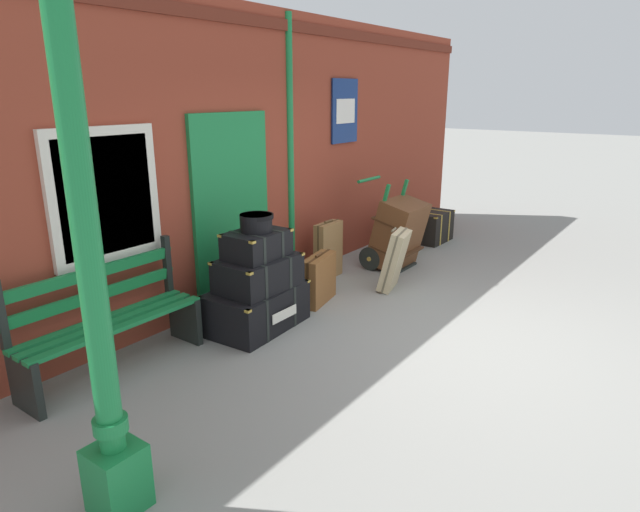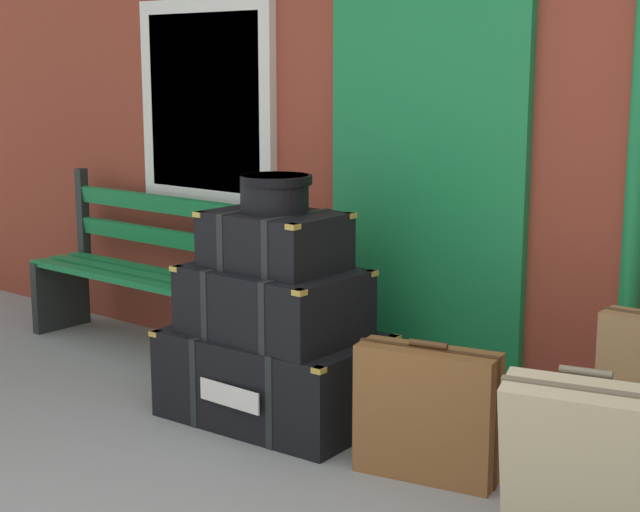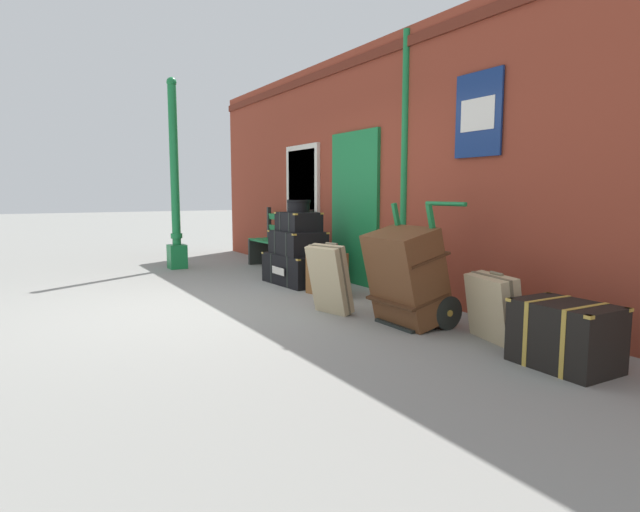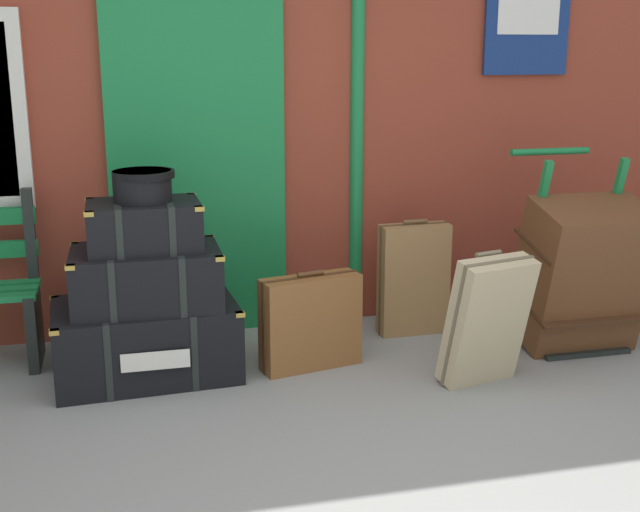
{
  "view_description": "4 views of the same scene",
  "coord_description": "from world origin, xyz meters",
  "px_view_note": "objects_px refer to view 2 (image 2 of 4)",
  "views": [
    {
      "loc": [
        -4.59,
        -1.77,
        2.3
      ],
      "look_at": [
        0.19,
        1.7,
        0.52
      ],
      "focal_mm": 30.6,
      "sensor_mm": 36.0,
      "label": 1
    },
    {
      "loc": [
        2.15,
        -1.52,
        1.66
      ],
      "look_at": [
        -0.68,
        1.92,
        0.78
      ],
      "focal_mm": 54.62,
      "sensor_mm": 36.0,
      "label": 2
    },
    {
      "loc": [
        5.63,
        -1.68,
        1.28
      ],
      "look_at": [
        0.11,
        1.55,
        0.5
      ],
      "focal_mm": 29.62,
      "sensor_mm": 36.0,
      "label": 3
    },
    {
      "loc": [
        -0.92,
        -2.71,
        1.81
      ],
      "look_at": [
        0.17,
        1.71,
        0.65
      ],
      "focal_mm": 45.99,
      "sensor_mm": 36.0,
      "label": 4
    }
  ],
  "objects_px": {
    "steamer_trunk_top": "(275,240)",
    "suitcase_beige": "(427,413)",
    "steamer_trunk_base": "(274,376)",
    "suitcase_slate": "(576,488)",
    "round_hatbox": "(275,191)",
    "platform_bench": "(145,274)",
    "steamer_trunk_middle": "(273,302)"
  },
  "relations": [
    {
      "from": "platform_bench",
      "to": "suitcase_slate",
      "type": "xyz_separation_m",
      "value": [
        3.18,
        -0.99,
        -0.08
      ]
    },
    {
      "from": "steamer_trunk_base",
      "to": "suitcase_beige",
      "type": "bearing_deg",
      "value": -6.4
    },
    {
      "from": "suitcase_slate",
      "to": "suitcase_beige",
      "type": "bearing_deg",
      "value": 150.74
    },
    {
      "from": "steamer_trunk_middle",
      "to": "steamer_trunk_top",
      "type": "bearing_deg",
      "value": 72.28
    },
    {
      "from": "suitcase_beige",
      "to": "suitcase_slate",
      "type": "distance_m",
      "value": 1.0
    },
    {
      "from": "platform_bench",
      "to": "steamer_trunk_top",
      "type": "distance_m",
      "value": 1.53
    },
    {
      "from": "suitcase_beige",
      "to": "suitcase_slate",
      "type": "relative_size",
      "value": 0.81
    },
    {
      "from": "steamer_trunk_base",
      "to": "suitcase_beige",
      "type": "distance_m",
      "value": 0.94
    },
    {
      "from": "steamer_trunk_base",
      "to": "steamer_trunk_top",
      "type": "height_order",
      "value": "steamer_trunk_top"
    },
    {
      "from": "platform_bench",
      "to": "steamer_trunk_base",
      "type": "distance_m",
      "value": 1.46
    },
    {
      "from": "steamer_trunk_base",
      "to": "suitcase_slate",
      "type": "height_order",
      "value": "suitcase_slate"
    },
    {
      "from": "steamer_trunk_base",
      "to": "steamer_trunk_top",
      "type": "bearing_deg",
      "value": -31.95
    },
    {
      "from": "steamer_trunk_base",
      "to": "suitcase_beige",
      "type": "relative_size",
      "value": 1.72
    },
    {
      "from": "suitcase_beige",
      "to": "round_hatbox",
      "type": "bearing_deg",
      "value": 174.29
    },
    {
      "from": "steamer_trunk_top",
      "to": "round_hatbox",
      "type": "xyz_separation_m",
      "value": [
        0.0,
        -0.0,
        0.23
      ]
    },
    {
      "from": "round_hatbox",
      "to": "suitcase_slate",
      "type": "bearing_deg",
      "value": -18.04
    },
    {
      "from": "platform_bench",
      "to": "suitcase_beige",
      "type": "bearing_deg",
      "value": -12.34
    },
    {
      "from": "suitcase_slate",
      "to": "round_hatbox",
      "type": "bearing_deg",
      "value": 161.96
    },
    {
      "from": "platform_bench",
      "to": "steamer_trunk_middle",
      "type": "relative_size",
      "value": 1.97
    },
    {
      "from": "steamer_trunk_base",
      "to": "suitcase_beige",
      "type": "height_order",
      "value": "suitcase_beige"
    },
    {
      "from": "steamer_trunk_top",
      "to": "steamer_trunk_base",
      "type": "bearing_deg",
      "value": 148.05
    },
    {
      "from": "steamer_trunk_middle",
      "to": "round_hatbox",
      "type": "bearing_deg",
      "value": 54.45
    },
    {
      "from": "platform_bench",
      "to": "round_hatbox",
      "type": "xyz_separation_m",
      "value": [
        1.41,
        -0.42,
        0.65
      ]
    },
    {
      "from": "suitcase_beige",
      "to": "platform_bench",
      "type": "bearing_deg",
      "value": 167.66
    },
    {
      "from": "platform_bench",
      "to": "steamer_trunk_top",
      "type": "relative_size",
      "value": 2.6
    },
    {
      "from": "steamer_trunk_top",
      "to": "suitcase_beige",
      "type": "height_order",
      "value": "steamer_trunk_top"
    },
    {
      "from": "suitcase_slate",
      "to": "steamer_trunk_base",
      "type": "bearing_deg",
      "value": 161.8
    },
    {
      "from": "platform_bench",
      "to": "round_hatbox",
      "type": "relative_size",
      "value": 4.83
    },
    {
      "from": "steamer_trunk_middle",
      "to": "steamer_trunk_top",
      "type": "height_order",
      "value": "steamer_trunk_top"
    },
    {
      "from": "steamer_trunk_middle",
      "to": "suitcase_slate",
      "type": "bearing_deg",
      "value": -17.66
    },
    {
      "from": "steamer_trunk_top",
      "to": "suitcase_beige",
      "type": "relative_size",
      "value": 1.01
    },
    {
      "from": "suitcase_beige",
      "to": "steamer_trunk_middle",
      "type": "bearing_deg",
      "value": 175.0
    }
  ]
}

